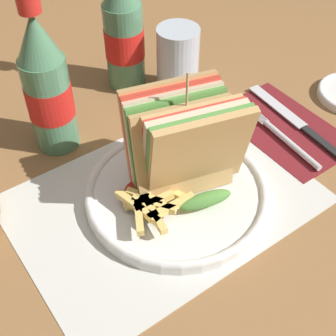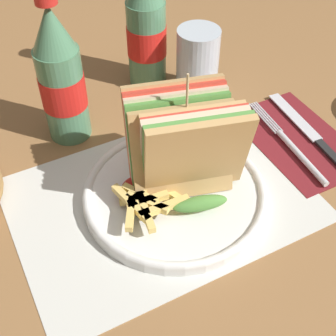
# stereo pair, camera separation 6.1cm
# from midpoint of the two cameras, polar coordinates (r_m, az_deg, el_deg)

# --- Properties ---
(ground_plane) EXTENTS (4.00, 4.00, 0.00)m
(ground_plane) POSITION_cam_midpoint_polar(r_m,az_deg,el_deg) (0.62, -3.76, -4.83)
(ground_plane) COLOR olive
(placemat) EXTENTS (0.39, 0.28, 0.00)m
(placemat) POSITION_cam_midpoint_polar(r_m,az_deg,el_deg) (0.63, -3.35, -4.00)
(placemat) COLOR silver
(placemat) RESTS_ON ground_plane
(plate_main) EXTENTS (0.24, 0.24, 0.02)m
(plate_main) POSITION_cam_midpoint_polar(r_m,az_deg,el_deg) (0.62, -1.74, -3.13)
(plate_main) COLOR white
(plate_main) RESTS_ON ground_plane
(club_sandwich) EXTENTS (0.15, 0.14, 0.17)m
(club_sandwich) POSITION_cam_midpoint_polar(r_m,az_deg,el_deg) (0.58, -0.84, 2.76)
(club_sandwich) COLOR tan
(club_sandwich) RESTS_ON plate_main
(fries_pile) EXTENTS (0.09, 0.09, 0.02)m
(fries_pile) POSITION_cam_midpoint_polar(r_m,az_deg,el_deg) (0.58, -4.99, -4.56)
(fries_pile) COLOR #E5C166
(fries_pile) RESTS_ON plate_main
(ketchup_blob) EXTENTS (0.04, 0.04, 0.01)m
(ketchup_blob) POSITION_cam_midpoint_polar(r_m,az_deg,el_deg) (0.61, -6.32, -2.76)
(ketchup_blob) COLOR maroon
(ketchup_blob) RESTS_ON plate_main
(napkin) EXTENTS (0.13, 0.20, 0.00)m
(napkin) POSITION_cam_midpoint_polar(r_m,az_deg,el_deg) (0.75, 11.68, 4.78)
(napkin) COLOR maroon
(napkin) RESTS_ON ground_plane
(fork) EXTENTS (0.03, 0.20, 0.01)m
(fork) POSITION_cam_midpoint_polar(r_m,az_deg,el_deg) (0.72, 11.43, 3.65)
(fork) COLOR silver
(fork) RESTS_ON napkin
(knife) EXTENTS (0.03, 0.21, 0.00)m
(knife) POSITION_cam_midpoint_polar(r_m,az_deg,el_deg) (0.76, 13.08, 5.52)
(knife) COLOR black
(knife) RESTS_ON napkin
(coke_bottle_near) EXTENTS (0.07, 0.07, 0.23)m
(coke_bottle_near) POSITION_cam_midpoint_polar(r_m,az_deg,el_deg) (0.67, -17.11, 9.26)
(coke_bottle_near) COLOR #4C7F5B
(coke_bottle_near) RESTS_ON ground_plane
(coke_bottle_far) EXTENTS (0.07, 0.07, 0.23)m
(coke_bottle_far) POSITION_cam_midpoint_polar(r_m,az_deg,el_deg) (0.78, -7.76, 16.16)
(coke_bottle_far) COLOR #4C7F5B
(coke_bottle_far) RESTS_ON ground_plane
(glass_near) EXTENTS (0.07, 0.07, 0.12)m
(glass_near) POSITION_cam_midpoint_polar(r_m,az_deg,el_deg) (0.78, -1.11, 12.80)
(glass_near) COLOR silver
(glass_near) RESTS_ON ground_plane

